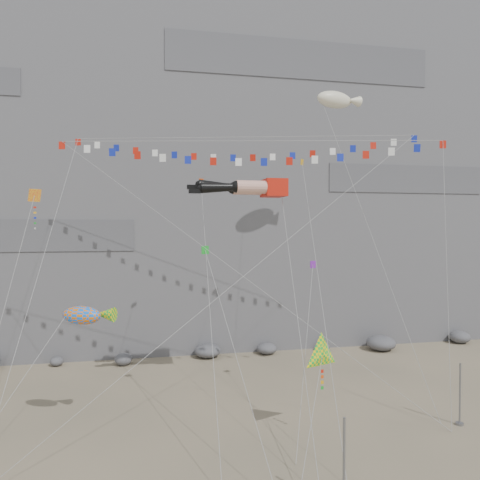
{
  "coord_description": "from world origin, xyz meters",
  "views": [
    {
      "loc": [
        -6.13,
        -28.17,
        12.79
      ],
      "look_at": [
        1.58,
        9.0,
        11.73
      ],
      "focal_mm": 35.0,
      "sensor_mm": 36.0,
      "label": 1
    }
  ],
  "objects": [
    {
      "name": "fish_windsock",
      "position": [
        -9.86,
        1.56,
        7.38
      ],
      "size": [
        7.59,
        7.93,
        11.38
      ],
      "color": "orange",
      "rests_on": "ground"
    },
    {
      "name": "delta_kite",
      "position": [
        4.37,
        -1.93,
        5.11
      ],
      "size": [
        4.68,
        6.11,
        8.05
      ],
      "color": "yellow",
      "rests_on": "ground"
    },
    {
      "name": "small_kite_d",
      "position": [
        6.53,
        7.87,
        17.59
      ],
      "size": [
        3.57,
        15.96,
        23.86
      ],
      "color": "gold",
      "rests_on": "ground"
    },
    {
      "name": "small_kite_c",
      "position": [
        -1.96,
        3.41,
        11.07
      ],
      "size": [
        2.56,
        12.37,
        16.28
      ],
      "color": "green",
      "rests_on": "ground"
    },
    {
      "name": "small_kite_a",
      "position": [
        -1.65,
        8.31,
        15.9
      ],
      "size": [
        1.5,
        16.14,
        22.59
      ],
      "color": "#D54511",
      "rests_on": "ground"
    },
    {
      "name": "flag_banner_lower",
      "position": [
        1.35,
        3.91,
        18.8
      ],
      "size": [
        26.13,
        9.7,
        22.9
      ],
      "color": "red",
      "rests_on": "ground"
    },
    {
      "name": "ground",
      "position": [
        0.0,
        0.0,
        0.0
      ],
      "size": [
        120.0,
        120.0,
        0.0
      ],
      "primitive_type": "plane",
      "color": "gray",
      "rests_on": "ground"
    },
    {
      "name": "blimp_windsock",
      "position": [
        9.95,
        9.55,
        23.62
      ],
      "size": [
        5.13,
        12.42,
        26.23
      ],
      "color": "#EEE6C3",
      "rests_on": "ground"
    },
    {
      "name": "anchor_pole_center",
      "position": [
        2.58,
        -9.03,
        2.17
      ],
      "size": [
        0.12,
        0.12,
        4.33
      ],
      "primitive_type": "cylinder",
      "color": "slate",
      "rests_on": "ground"
    },
    {
      "name": "anchor_pole_right",
      "position": [
        13.83,
        -1.85,
        2.01
      ],
      "size": [
        0.12,
        0.12,
        4.03
      ],
      "primitive_type": "cylinder",
      "color": "slate",
      "rests_on": "ground"
    },
    {
      "name": "legs_kite",
      "position": [
        1.16,
        4.25,
        15.57
      ],
      "size": [
        6.94,
        13.01,
        19.57
      ],
      "rotation": [
        0.0,
        0.0,
        0.0
      ],
      "color": "red",
      "rests_on": "ground"
    },
    {
      "name": "harlequin_kite",
      "position": [
        -12.73,
        2.83,
        14.68
      ],
      "size": [
        3.44,
        6.89,
        16.06
      ],
      "color": "red",
      "rests_on": "ground"
    },
    {
      "name": "cliff",
      "position": [
        0.0,
        32.0,
        25.0
      ],
      "size": [
        80.0,
        28.0,
        50.0
      ],
      "primitive_type": "cube",
      "color": "slate",
      "rests_on": "ground"
    },
    {
      "name": "flag_banner_upper",
      "position": [
        1.8,
        8.98,
        20.04
      ],
      "size": [
        29.11,
        17.3,
        28.97
      ],
      "color": "red",
      "rests_on": "ground"
    },
    {
      "name": "talus_boulders",
      "position": [
        0.0,
        17.0,
        0.6
      ],
      "size": [
        60.0,
        3.0,
        1.2
      ],
      "primitive_type": null,
      "color": "slate",
      "rests_on": "ground"
    },
    {
      "name": "small_kite_b",
      "position": [
        5.91,
        3.86,
        9.92
      ],
      "size": [
        4.79,
        9.22,
        13.82
      ],
      "color": "purple",
      "rests_on": "ground"
    }
  ]
}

